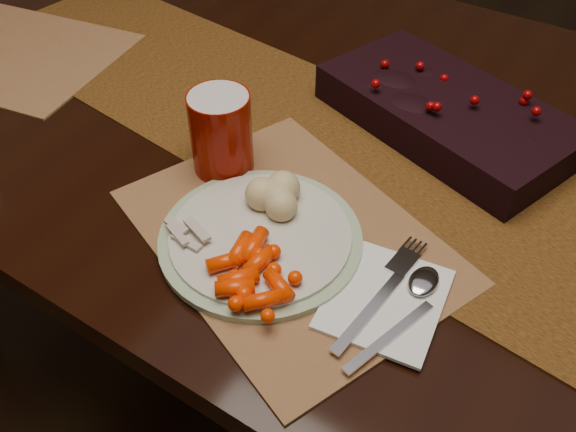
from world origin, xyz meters
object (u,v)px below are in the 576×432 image
Objects in this scene: centerpiece at (447,107)px; mashed_potatoes at (275,193)px; dining_table at (356,285)px; baby_carrots at (248,270)px; napkin at (385,299)px; turkey_shreds at (184,227)px; placemat_main at (288,236)px; red_cup at (221,133)px; dinner_plate at (260,237)px.

centerpiece is 4.89× the size of mashed_potatoes.
dining_table is 0.54m from baby_carrots.
napkin is at bearing -77.91° from centerpiece.
turkey_shreds is at bearing -123.53° from mashed_potatoes.
mashed_potatoes is at bearing -110.34° from centerpiece.
red_cup is (-0.15, 0.06, 0.06)m from placemat_main.
centerpiece reaches higher than dinner_plate.
dining_table is 0.43m from centerpiece.
mashed_potatoes is (-0.04, 0.02, 0.04)m from placemat_main.
red_cup reaches higher than centerpiece.
centerpiece is at bearing 66.04° from turkey_shreds.
dining_table is 0.48m from mashed_potatoes.
red_cup is (-0.14, -0.20, 0.44)m from dining_table.
placemat_main is 0.10m from baby_carrots.
mashed_potatoes is (-0.11, -0.30, -0.00)m from centerpiece.
placemat_main is 4.09× the size of baby_carrots.
turkey_shreds is (-0.18, -0.40, -0.01)m from centerpiece.
dinner_plate is at bearing -105.59° from centerpiece.
dinner_plate is 0.17m from napkin.
turkey_shreds is at bearing -176.50° from napkin.
napkin is at bearing -60.87° from dining_table.
placemat_main is at bearing 37.20° from turkey_shreds.
dinner_plate is 0.10m from turkey_shreds.
red_cup is at bearing 178.43° from placemat_main.
napkin is at bearing 24.11° from baby_carrots.
napkin is 1.26× the size of red_cup.
placemat_main is at bearing -32.97° from mashed_potatoes.
centerpiece reaches higher than napkin.
dinner_plate is at bearing -92.24° from dining_table.
placemat_main is 3.56× the size of red_cup.
mashed_potatoes is at bearing -19.76° from red_cup.
placemat_main is 0.15m from napkin.
baby_carrots is 0.16m from napkin.
placemat_main is 2.83× the size of napkin.
baby_carrots reaches higher than placemat_main.
turkey_shreds is 0.26m from napkin.
napkin reaches higher than dining_table.
turkey_shreds is at bearing -71.29° from red_cup.
dining_table is at bearing -145.19° from centerpiece.
placemat_main is 0.13m from turkey_shreds.
red_cup is (-0.12, 0.04, 0.02)m from mashed_potatoes.
turkey_shreds is at bearing -121.21° from placemat_main.
napkin is (0.19, -0.05, -0.03)m from mashed_potatoes.
napkin is 0.32m from red_cup.
turkey_shreds reaches higher than napkin.
placemat_main is 0.18m from red_cup.
placemat_main is (-0.08, -0.32, -0.04)m from centerpiece.
napkin is at bearing -17.04° from red_cup.
baby_carrots is 0.69× the size of napkin.
placemat_main is 0.04m from dinner_plate.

